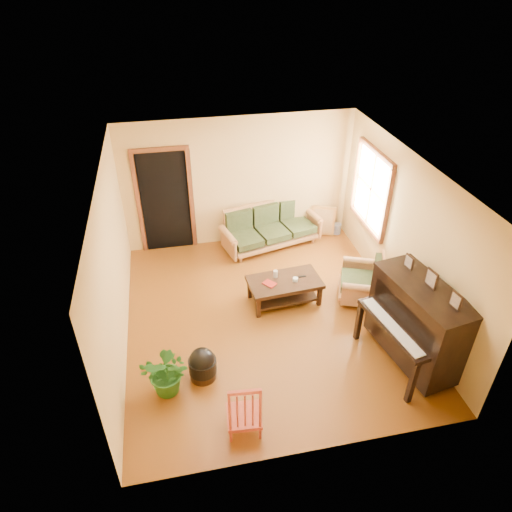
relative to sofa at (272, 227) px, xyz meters
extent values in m
plane|color=#5C2E0C|center=(-0.59, -2.13, -0.42)|extent=(5.00, 5.00, 0.00)
cube|color=black|center=(-2.04, 0.35, 0.60)|extent=(1.08, 0.16, 2.05)
cube|color=white|center=(1.62, -0.83, 1.08)|extent=(0.12, 1.36, 1.46)
cube|color=#A46A3C|center=(0.00, 0.00, 0.00)|extent=(2.12, 1.29, 0.85)
cube|color=black|center=(-0.20, -1.79, -0.20)|extent=(1.27, 0.76, 0.44)
cube|color=#A46A3C|center=(1.10, -1.95, -0.01)|extent=(1.04, 1.06, 0.83)
cube|color=black|center=(1.28, -3.46, 0.24)|extent=(1.13, 1.64, 1.33)
cylinder|color=black|center=(-1.75, -3.20, -0.24)|extent=(0.49, 0.49, 0.38)
cube|color=maroon|center=(-1.33, -4.14, 0.03)|extent=(0.46, 0.50, 0.91)
cube|color=#C08940|center=(1.16, 0.21, -0.09)|extent=(0.50, 0.29, 0.66)
cylinder|color=#324997|center=(1.48, 0.19, -0.31)|extent=(0.19, 0.19, 0.22)
imported|color=#245E1A|center=(-2.22, -3.35, -0.06)|extent=(0.83, 0.78, 0.73)
imported|color=maroon|center=(-0.54, -1.89, 0.03)|extent=(0.26, 0.27, 0.02)
cylinder|color=silver|center=(-0.33, -1.67, 0.08)|extent=(0.10, 0.10, 0.13)
cylinder|color=white|center=(-0.03, -1.84, 0.05)|extent=(0.11, 0.11, 0.06)
cube|color=black|center=(0.11, -1.75, 0.02)|extent=(0.14, 0.04, 0.01)
camera|label=1|loc=(-1.91, -7.70, 4.65)|focal=32.00mm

